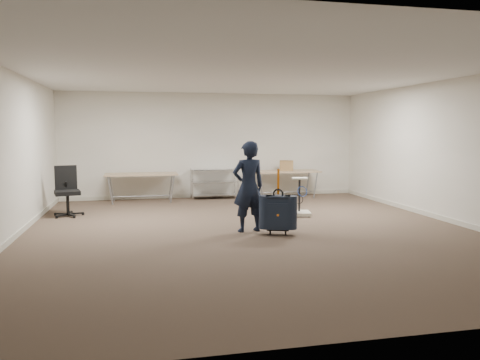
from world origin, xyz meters
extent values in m
plane|color=#46362A|center=(0.00, 0.00, 0.00)|extent=(9.00, 9.00, 0.00)
plane|color=beige|center=(0.00, 4.50, 1.40)|extent=(8.00, 0.00, 8.00)
plane|color=beige|center=(0.00, -4.50, 1.40)|extent=(8.00, 0.00, 8.00)
plane|color=beige|center=(-4.00, 0.00, 1.40)|extent=(0.00, 9.00, 9.00)
plane|color=beige|center=(4.00, 0.00, 1.40)|extent=(0.00, 9.00, 9.00)
plane|color=silver|center=(0.00, 0.00, 2.80)|extent=(8.00, 8.00, 0.00)
cube|color=beige|center=(0.00, 4.49, 0.05)|extent=(8.00, 0.02, 0.10)
cube|color=beige|center=(-3.99, 0.00, 0.05)|extent=(0.02, 9.00, 0.10)
cube|color=beige|center=(3.99, 0.00, 0.05)|extent=(0.02, 9.00, 0.10)
cube|color=tan|center=(-1.90, 3.95, 0.71)|extent=(1.80, 0.75, 0.03)
cylinder|color=gray|center=(-1.90, 3.95, 0.15)|extent=(1.50, 0.02, 0.02)
cylinder|color=gray|center=(-2.65, 3.65, 0.35)|extent=(0.13, 0.04, 0.69)
cylinder|color=gray|center=(-1.15, 3.65, 0.35)|extent=(0.13, 0.04, 0.69)
cylinder|color=gray|center=(-2.65, 4.25, 0.35)|extent=(0.13, 0.04, 0.69)
cylinder|color=gray|center=(-1.15, 4.25, 0.35)|extent=(0.13, 0.04, 0.69)
cube|color=tan|center=(1.90, 3.95, 0.71)|extent=(1.80, 0.75, 0.03)
cylinder|color=gray|center=(1.90, 3.95, 0.15)|extent=(1.50, 0.02, 0.02)
cylinder|color=gray|center=(1.15, 3.65, 0.35)|extent=(0.13, 0.04, 0.69)
cylinder|color=gray|center=(2.65, 3.65, 0.35)|extent=(0.13, 0.04, 0.69)
cylinder|color=gray|center=(1.15, 4.25, 0.35)|extent=(0.13, 0.04, 0.69)
cylinder|color=gray|center=(2.65, 4.25, 0.35)|extent=(0.13, 0.04, 0.69)
cylinder|color=silver|center=(-0.60, 3.98, 0.40)|extent=(0.02, 0.02, 0.80)
cylinder|color=silver|center=(0.60, 3.98, 0.40)|extent=(0.02, 0.02, 0.80)
cylinder|color=silver|center=(-0.60, 4.42, 0.40)|extent=(0.02, 0.02, 0.80)
cylinder|color=silver|center=(0.60, 4.42, 0.40)|extent=(0.02, 0.02, 0.80)
cube|color=silver|center=(0.00, 4.20, 0.10)|extent=(1.20, 0.45, 0.02)
cube|color=silver|center=(0.00, 4.20, 0.45)|extent=(1.20, 0.45, 0.02)
cube|color=silver|center=(0.00, 4.20, 0.78)|extent=(1.20, 0.45, 0.01)
imported|color=black|center=(-0.05, -0.01, 0.81)|extent=(0.64, 0.48, 1.62)
cube|color=#152131|center=(0.38, -0.39, 0.40)|extent=(0.47, 0.36, 0.57)
cube|color=black|center=(0.39, -0.37, 0.09)|extent=(0.41, 0.28, 0.03)
cylinder|color=black|center=(0.26, -0.35, 0.04)|extent=(0.05, 0.08, 0.08)
cylinder|color=black|center=(0.51, -0.43, 0.04)|extent=(0.05, 0.08, 0.08)
torus|color=black|center=(0.38, -0.39, 0.72)|extent=(0.18, 0.08, 0.18)
cube|color=orange|center=(0.39, -0.37, 0.93)|extent=(0.04, 0.02, 0.44)
cylinder|color=black|center=(-3.44, 2.26, 0.05)|extent=(0.64, 0.64, 0.10)
cylinder|color=black|center=(-3.44, 2.26, 0.27)|extent=(0.06, 0.06, 0.43)
cube|color=black|center=(-3.44, 2.26, 0.50)|extent=(0.59, 0.59, 0.09)
cube|color=black|center=(-3.49, 2.49, 0.80)|extent=(0.45, 0.16, 0.51)
cube|color=beige|center=(1.37, 1.29, 0.05)|extent=(0.52, 0.52, 0.07)
cylinder|color=black|center=(1.19, 1.11, 0.02)|extent=(0.05, 0.05, 0.04)
cylinder|color=black|center=(1.37, 1.33, 0.44)|extent=(0.04, 0.04, 0.71)
cube|color=beige|center=(1.37, 1.29, 0.80)|extent=(0.36, 0.32, 0.04)
torus|color=blue|center=(1.41, 1.22, 0.53)|extent=(0.24, 0.13, 0.22)
cube|color=#A57C4D|center=(1.96, 4.04, 0.86)|extent=(0.43, 0.38, 0.27)
camera|label=1|loc=(-1.94, -8.04, 1.80)|focal=35.00mm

